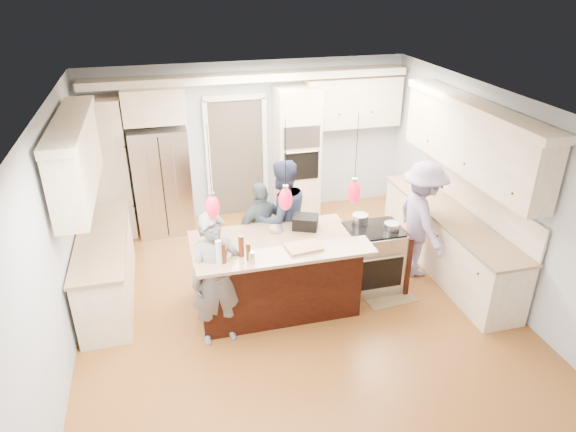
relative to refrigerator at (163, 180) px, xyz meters
name	(u,v)px	position (x,y,z in m)	size (l,w,h in m)	color
ground_plane	(294,303)	(1.55, -2.64, -0.90)	(6.00, 6.00, 0.00)	#975829
room_shell	(295,178)	(1.55, -2.64, 0.92)	(5.54, 6.04, 2.72)	#B2BCC6
refrigerator	(163,180)	(0.00, 0.00, 0.00)	(0.90, 0.70, 1.80)	#B7B7BC
oven_column	(296,154)	(2.30, 0.03, 0.25)	(0.72, 0.69, 2.30)	#F7E6C8
back_upper_cabinets	(207,130)	(0.80, 0.12, 0.77)	(5.30, 0.61, 2.54)	#F7E6C8
right_counter_run	(456,204)	(3.99, -2.34, 0.16)	(0.64, 3.10, 2.51)	#F7E6C8
left_cabinets	(96,229)	(-0.89, -1.84, 0.16)	(0.64, 2.30, 2.51)	#F7E6C8
kitchen_island	(275,273)	(1.30, -2.57, -0.41)	(2.10, 1.46, 1.12)	black
island_range	(373,258)	(2.71, -2.49, -0.44)	(0.82, 0.71, 0.92)	#B7B7BC
pendant_lights	(286,199)	(1.30, -3.15, 0.90)	(1.75, 0.15, 1.03)	black
person_bar_end	(217,280)	(0.49, -3.09, -0.06)	(0.61, 0.40, 1.68)	slate
person_far_left	(282,218)	(1.59, -1.79, -0.03)	(0.85, 0.66, 1.74)	navy
person_far_right	(262,230)	(1.30, -1.79, -0.18)	(0.84, 0.35, 1.44)	#4C5F6A
person_range_side	(421,220)	(3.50, -2.30, -0.04)	(1.11, 0.64, 1.71)	#9382AF
floor_rug	(378,286)	(2.81, -2.55, -0.89)	(0.68, 1.00, 0.01)	olive
water_bottle	(219,253)	(0.53, -3.21, 0.37)	(0.07, 0.07, 0.30)	silver
beer_bottle_a	(223,253)	(0.57, -3.19, 0.34)	(0.06, 0.06, 0.24)	#4F210E
beer_bottle_b	(248,252)	(0.86, -3.20, 0.33)	(0.05, 0.05, 0.21)	#4F210E
beer_bottle_c	(241,246)	(0.79, -3.10, 0.35)	(0.06, 0.06, 0.26)	#4F210E
drink_can	(252,257)	(0.88, -3.27, 0.29)	(0.07, 0.07, 0.13)	#B7B7BC
cutting_board	(303,247)	(1.53, -3.11, 0.24)	(0.40, 0.28, 0.03)	#B07D51
pot_large	(360,219)	(2.57, -2.30, 0.08)	(0.22, 0.22, 0.13)	#B7B7BC
pot_small	(392,227)	(2.90, -2.59, 0.07)	(0.20, 0.20, 0.10)	#B7B7BC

